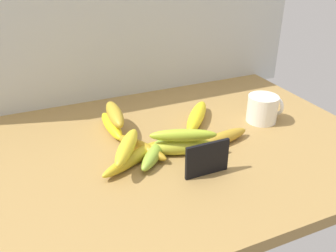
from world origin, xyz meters
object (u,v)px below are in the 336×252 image
banana_3 (181,147)px  banana_7 (115,114)px  banana_5 (222,138)px  banana_6 (140,147)px  banana_2 (154,154)px  banana_8 (183,135)px  banana_9 (127,147)px  chalkboard_sign (207,160)px  coffee_mug (263,109)px  banana_1 (197,116)px  banana_4 (112,126)px  banana_0 (134,158)px

banana_3 → banana_7: 22.15cm
banana_5 → banana_6: (-21.43, 4.91, -0.10)cm
banana_2 → banana_8: (7.55, -0.72, 3.88)cm
banana_8 → banana_9: banana_8 is taller
banana_6 → banana_9: (-4.84, -4.23, 3.45)cm
banana_5 → banana_6: bearing=167.1°
chalkboard_sign → banana_9: (-15.71, 11.16, 1.23)cm
banana_3 → banana_9: banana_9 is taller
banana_2 → banana_5: 19.41cm
banana_8 → banana_5: bearing=2.5°
banana_5 → banana_8: 12.50cm
coffee_mug → banana_1: bearing=159.9°
banana_2 → banana_4: bearing=106.7°
chalkboard_sign → banana_1: size_ratio=0.54×
banana_0 → banana_3: (12.61, -0.48, 0.37)cm
banana_1 → banana_8: 18.84cm
coffee_mug → banana_2: size_ratio=0.68×
banana_1 → banana_2: 23.55cm
coffee_mug → banana_1: 19.95cm
banana_0 → banana_9: bearing=171.5°
coffee_mug → banana_7: size_ratio=0.66×
banana_4 → banana_9: size_ratio=1.01×
banana_3 → banana_7: (-11.84, 18.38, 3.55)cm
banana_2 → banana_8: 8.52cm
banana_5 → banana_8: banana_8 is taller
banana_5 → banana_0: bearing=178.9°
banana_2 → banana_4: same height
banana_3 → banana_5: banana_3 is taller
banana_1 → banana_5: banana_1 is taller
banana_5 → banana_7: size_ratio=1.09×
chalkboard_sign → banana_8: bearing=97.4°
banana_6 → banana_7: (-2.61, 13.45, 3.92)cm
banana_5 → banana_7: banana_7 is taller
banana_2 → banana_8: banana_8 is taller
banana_8 → chalkboard_sign: bearing=-82.6°
banana_8 → banana_9: bearing=175.2°
banana_0 → banana_1: bearing=28.7°
banana_5 → chalkboard_sign: bearing=-135.3°
chalkboard_sign → banana_3: size_ratio=0.61×
banana_1 → banana_2: (-19.14, -13.72, -0.38)cm
banana_4 → banana_7: bearing=-30.8°
chalkboard_sign → banana_2: bearing=129.7°
coffee_mug → banana_7: coffee_mug is taller
banana_0 → banana_6: bearing=52.8°
banana_3 → banana_4: 22.90cm
coffee_mug → banana_0: size_ratio=0.52×
banana_1 → banana_4: size_ratio=1.20×
banana_3 → banana_4: bearing=124.1°
coffee_mug → banana_0: 43.75cm
banana_3 → banana_7: size_ratio=1.13×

